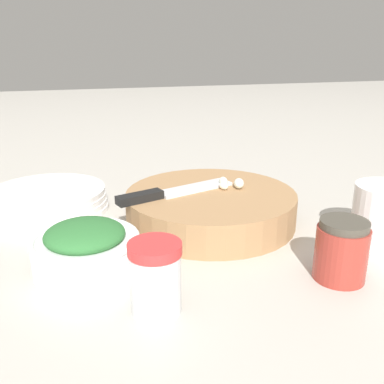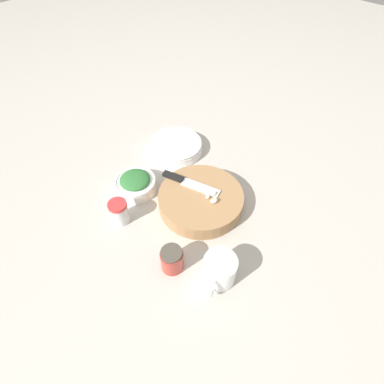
{
  "view_description": "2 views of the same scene",
  "coord_description": "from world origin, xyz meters",
  "px_view_note": "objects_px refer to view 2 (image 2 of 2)",
  "views": [
    {
      "loc": [
        0.2,
        0.57,
        0.28
      ],
      "look_at": [
        0.01,
        -0.04,
        0.06
      ],
      "focal_mm": 40.0,
      "sensor_mm": 36.0,
      "label": 1
    },
    {
      "loc": [
        -0.45,
        0.42,
        0.8
      ],
      "look_at": [
        -0.01,
        -0.04,
        0.07
      ],
      "focal_mm": 28.0,
      "sensor_mm": 36.0,
      "label": 2
    }
  ],
  "objects_px": {
    "chef_knife": "(187,182)",
    "coffee_mug": "(219,270)",
    "herb_bowl": "(136,183)",
    "honey_jar": "(172,259)",
    "cutting_board": "(201,200)",
    "garlic_cloves": "(213,198)",
    "plate_stack": "(176,147)",
    "spice_jar": "(119,212)"
  },
  "relations": [
    {
      "from": "garlic_cloves",
      "to": "plate_stack",
      "type": "height_order",
      "value": "garlic_cloves"
    },
    {
      "from": "herb_bowl",
      "to": "plate_stack",
      "type": "xyz_separation_m",
      "value": [
        0.05,
        -0.24,
        -0.01
      ]
    },
    {
      "from": "coffee_mug",
      "to": "honey_jar",
      "type": "xyz_separation_m",
      "value": [
        0.12,
        0.06,
        -0.01
      ]
    },
    {
      "from": "herb_bowl",
      "to": "honey_jar",
      "type": "height_order",
      "value": "honey_jar"
    },
    {
      "from": "plate_stack",
      "to": "honey_jar",
      "type": "height_order",
      "value": "honey_jar"
    },
    {
      "from": "cutting_board",
      "to": "herb_bowl",
      "type": "bearing_deg",
      "value": 26.2
    },
    {
      "from": "coffee_mug",
      "to": "chef_knife",
      "type": "bearing_deg",
      "value": -30.6
    },
    {
      "from": "garlic_cloves",
      "to": "herb_bowl",
      "type": "bearing_deg",
      "value": 24.72
    },
    {
      "from": "cutting_board",
      "to": "honey_jar",
      "type": "height_order",
      "value": "honey_jar"
    },
    {
      "from": "herb_bowl",
      "to": "coffee_mug",
      "type": "bearing_deg",
      "value": 172.35
    },
    {
      "from": "herb_bowl",
      "to": "coffee_mug",
      "type": "relative_size",
      "value": 1.15
    },
    {
      "from": "coffee_mug",
      "to": "plate_stack",
      "type": "distance_m",
      "value": 0.56
    },
    {
      "from": "chef_knife",
      "to": "garlic_cloves",
      "type": "relative_size",
      "value": 4.24
    },
    {
      "from": "cutting_board",
      "to": "honey_jar",
      "type": "bearing_deg",
      "value": 112.85
    },
    {
      "from": "chef_knife",
      "to": "coffee_mug",
      "type": "distance_m",
      "value": 0.33
    },
    {
      "from": "coffee_mug",
      "to": "spice_jar",
      "type": "bearing_deg",
      "value": 9.83
    },
    {
      "from": "herb_bowl",
      "to": "plate_stack",
      "type": "bearing_deg",
      "value": -78.38
    },
    {
      "from": "chef_knife",
      "to": "spice_jar",
      "type": "xyz_separation_m",
      "value": [
        0.08,
        0.23,
        -0.02
      ]
    },
    {
      "from": "cutting_board",
      "to": "coffee_mug",
      "type": "height_order",
      "value": "coffee_mug"
    },
    {
      "from": "honey_jar",
      "to": "cutting_board",
      "type": "bearing_deg",
      "value": -67.15
    },
    {
      "from": "garlic_cloves",
      "to": "chef_knife",
      "type": "bearing_deg",
      "value": 2.86
    },
    {
      "from": "cutting_board",
      "to": "coffee_mug",
      "type": "distance_m",
      "value": 0.27
    },
    {
      "from": "coffee_mug",
      "to": "plate_stack",
      "type": "bearing_deg",
      "value": -32.27
    },
    {
      "from": "herb_bowl",
      "to": "plate_stack",
      "type": "height_order",
      "value": "herb_bowl"
    },
    {
      "from": "chef_knife",
      "to": "plate_stack",
      "type": "xyz_separation_m",
      "value": [
        0.19,
        -0.13,
        -0.04
      ]
    },
    {
      "from": "plate_stack",
      "to": "herb_bowl",
      "type": "bearing_deg",
      "value": 101.62
    },
    {
      "from": "honey_jar",
      "to": "garlic_cloves",
      "type": "bearing_deg",
      "value": -77.06
    },
    {
      "from": "herb_bowl",
      "to": "honey_jar",
      "type": "xyz_separation_m",
      "value": [
        -0.31,
        0.12,
        0.01
      ]
    },
    {
      "from": "herb_bowl",
      "to": "cutting_board",
      "type": "bearing_deg",
      "value": -153.8
    },
    {
      "from": "cutting_board",
      "to": "chef_knife",
      "type": "relative_size",
      "value": 1.36
    },
    {
      "from": "chef_knife",
      "to": "spice_jar",
      "type": "relative_size",
      "value": 2.48
    },
    {
      "from": "cutting_board",
      "to": "herb_bowl",
      "type": "distance_m",
      "value": 0.24
    },
    {
      "from": "cutting_board",
      "to": "plate_stack",
      "type": "relative_size",
      "value": 1.31
    },
    {
      "from": "herb_bowl",
      "to": "plate_stack",
      "type": "relative_size",
      "value": 0.66
    },
    {
      "from": "chef_knife",
      "to": "honey_jar",
      "type": "relative_size",
      "value": 2.61
    },
    {
      "from": "spice_jar",
      "to": "coffee_mug",
      "type": "distance_m",
      "value": 0.36
    },
    {
      "from": "cutting_board",
      "to": "spice_jar",
      "type": "xyz_separation_m",
      "value": [
        0.14,
        0.22,
        0.02
      ]
    },
    {
      "from": "cutting_board",
      "to": "spice_jar",
      "type": "height_order",
      "value": "spice_jar"
    },
    {
      "from": "spice_jar",
      "to": "honey_jar",
      "type": "relative_size",
      "value": 1.05
    },
    {
      "from": "garlic_cloves",
      "to": "honey_jar",
      "type": "height_order",
      "value": "honey_jar"
    },
    {
      "from": "chef_knife",
      "to": "honey_jar",
      "type": "distance_m",
      "value": 0.28
    },
    {
      "from": "plate_stack",
      "to": "coffee_mug",
      "type": "bearing_deg",
      "value": 147.73
    }
  ]
}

